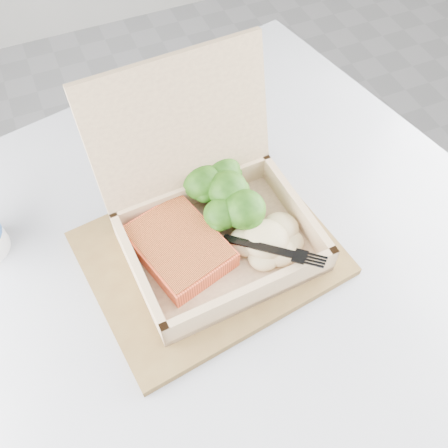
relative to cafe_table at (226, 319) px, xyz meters
name	(u,v)px	position (x,y,z in m)	size (l,w,h in m)	color
cafe_table	(226,319)	(0.00, 0.00, 0.00)	(0.94, 0.94, 0.73)	black
serving_tray	(209,253)	(-0.02, 0.02, 0.19)	(0.31, 0.25, 0.01)	brown
takeout_container	(208,206)	(-0.01, 0.05, 0.25)	(0.25, 0.24, 0.22)	tan
salmon_fillet	(179,247)	(-0.06, 0.02, 0.22)	(0.10, 0.13, 0.03)	#FF5E31
broccoli_pile	(228,195)	(0.03, 0.07, 0.23)	(0.13, 0.13, 0.05)	#37761A
mashed_potatoes	(266,239)	(0.05, -0.01, 0.23)	(0.10, 0.09, 0.03)	#C5BC80
plastic_fork	(244,241)	(0.02, -0.01, 0.24)	(0.10, 0.11, 0.03)	black
receipt	(158,161)	(-0.03, 0.21, 0.19)	(0.07, 0.13, 0.00)	white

